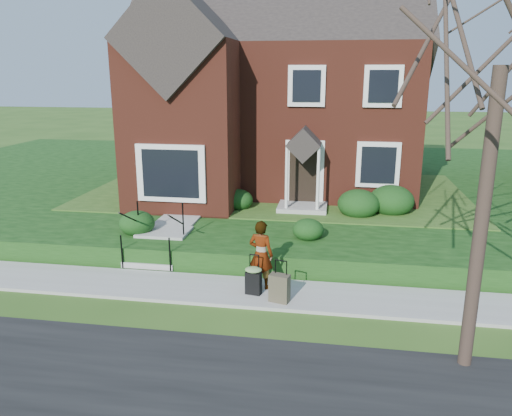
% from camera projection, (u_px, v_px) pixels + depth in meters
% --- Properties ---
extents(ground, '(120.00, 120.00, 0.00)m').
position_uv_depth(ground, '(234.00, 293.00, 11.76)').
color(ground, '#2D5119').
rests_on(ground, ground).
extents(sidewalk, '(60.00, 1.60, 0.08)m').
position_uv_depth(sidewalk, '(234.00, 291.00, 11.75)').
color(sidewalk, '#9E9B93').
rests_on(sidewalk, ground).
extents(terrace, '(44.00, 20.00, 0.60)m').
position_uv_depth(terrace, '(377.00, 186.00, 21.44)').
color(terrace, '#11350E').
rests_on(terrace, ground).
extents(walkway, '(1.20, 6.00, 0.06)m').
position_uv_depth(walkway, '(191.00, 208.00, 16.74)').
color(walkway, '#9E9B93').
rests_on(walkway, terrace).
extents(main_house, '(10.40, 10.20, 9.40)m').
position_uv_depth(main_house, '(277.00, 66.00, 19.56)').
color(main_house, maroon).
rests_on(main_house, terrace).
extents(front_steps, '(1.40, 2.02, 1.50)m').
position_uv_depth(front_steps, '(159.00, 243.00, 13.78)').
color(front_steps, '#9E9B93').
rests_on(front_steps, ground).
extents(foundation_shrubs, '(9.34, 4.57, 1.01)m').
position_uv_depth(foundation_shrubs, '(288.00, 201.00, 15.95)').
color(foundation_shrubs, black).
rests_on(foundation_shrubs, terrace).
extents(woman, '(0.69, 0.54, 1.65)m').
position_uv_depth(woman, '(261.00, 254.00, 11.67)').
color(woman, '#999999').
rests_on(woman, sidewalk).
extents(suitcase_black, '(0.44, 0.38, 0.95)m').
position_uv_depth(suitcase_black, '(253.00, 279.00, 11.42)').
color(suitcase_black, black).
rests_on(suitcase_black, sidewalk).
extents(suitcase_olive, '(0.49, 0.35, 0.96)m').
position_uv_depth(suitcase_olive, '(279.00, 288.00, 11.05)').
color(suitcase_olive, '#4A4331').
rests_on(suitcase_olive, sidewalk).
extents(tree_verge, '(5.61, 5.61, 8.02)m').
position_uv_depth(tree_verge, '(505.00, 32.00, 7.42)').
color(tree_verge, '#433228').
rests_on(tree_verge, ground).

